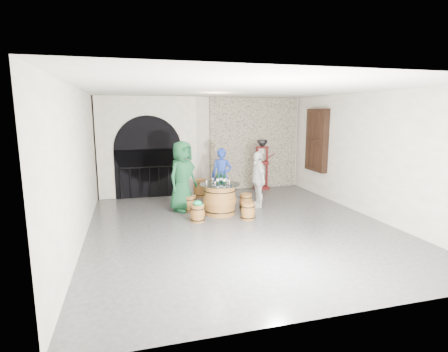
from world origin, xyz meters
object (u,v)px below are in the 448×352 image
object	(u,v)px
barrel_table	(220,199)
person_green	(183,176)
barrel_stool_near_left	(198,213)
wine_bottle_right	(221,178)
barrel_stool_left	(190,203)
barrel_stool_right	(246,201)
wine_bottle_left	(218,179)
person_blue	(222,176)
person_white	(258,179)
wine_bottle_center	(224,179)
barrel_stool_far	(222,198)
corking_press	(262,161)
side_barrel	(200,188)
barrel_stool_near_right	(248,211)

from	to	relation	value
barrel_table	person_green	xyz separation A→B (m)	(-0.90, 0.59, 0.56)
barrel_stool_near_left	wine_bottle_right	xyz separation A→B (m)	(0.79, 0.68, 0.74)
barrel_stool_left	person_green	size ratio (longest dim) A/B	0.22
barrel_stool_right	wine_bottle_left	xyz separation A→B (m)	(-0.87, -0.21, 0.74)
person_blue	wine_bottle_right	bearing A→B (deg)	-77.66
person_white	wine_bottle_center	size ratio (longest dim) A/B	4.94
barrel_stool_left	wine_bottle_center	xyz separation A→B (m)	(0.85, -0.50, 0.74)
barrel_stool_near_left	person_blue	distance (m)	1.91
barrel_table	person_blue	xyz separation A→B (m)	(0.31, 0.97, 0.43)
barrel_stool_left	wine_bottle_left	distance (m)	1.10
barrel_stool_far	barrel_stool_near_left	xyz separation A→B (m)	(-0.98, -1.36, 0.00)
wine_bottle_center	corking_press	size ratio (longest dim) A/B	0.19
barrel_table	wine_bottle_right	world-z (taller)	wine_bottle_right
wine_bottle_right	side_barrel	xyz separation A→B (m)	(-0.21, 1.89, -0.66)
barrel_stool_near_left	side_barrel	distance (m)	2.64
side_barrel	person_blue	bearing A→B (deg)	-68.08
wine_bottle_right	wine_bottle_center	bearing A→B (deg)	-78.31
barrel_stool_right	side_barrel	distance (m)	2.01
wine_bottle_right	barrel_table	bearing A→B (deg)	-117.31
barrel_stool_near_left	barrel_stool_left	bearing A→B (deg)	91.47
person_green	barrel_stool_right	bearing A→B (deg)	-48.97
wine_bottle_right	barrel_stool_near_right	bearing A→B (deg)	-59.98
person_blue	person_green	bearing A→B (deg)	-134.57
barrel_stool_right	person_green	bearing A→B (deg)	169.68
barrel_stool_right	side_barrel	world-z (taller)	side_barrel
barrel_stool_right	corking_press	bearing A→B (deg)	59.27
person_white	side_barrel	distance (m)	2.18
barrel_stool_near_left	person_white	world-z (taller)	person_white
person_blue	corking_press	world-z (taller)	corking_press
person_green	wine_bottle_center	world-z (taller)	person_green
barrel_stool_far	person_white	distance (m)	1.20
barrel_stool_left	wine_bottle_right	world-z (taller)	wine_bottle_right
person_white	barrel_stool_left	bearing A→B (deg)	-90.63
barrel_stool_left	barrel_stool_right	xyz separation A→B (m)	(1.56, -0.21, 0.00)
barrel_stool_near_right	wine_bottle_center	distance (m)	1.09
wine_bottle_center	corking_press	xyz separation A→B (m)	(2.10, 2.63, 0.06)
barrel_stool_right	wine_bottle_center	size ratio (longest dim) A/B	1.33
corking_press	barrel_stool_far	bearing A→B (deg)	-133.42
barrel_table	person_blue	size ratio (longest dim) A/B	0.64
barrel_stool_far	person_blue	bearing A→B (deg)	72.03
barrel_stool_near_left	side_barrel	bearing A→B (deg)	77.17
barrel_table	corking_press	size ratio (longest dim) A/B	0.62
barrel_stool_left	barrel_stool_near_right	distance (m)	1.74
barrel_table	side_barrel	distance (m)	2.06
barrel_stool_left	barrel_stool_far	bearing A→B (deg)	19.28
barrel_stool_near_right	barrel_table	bearing A→B (deg)	130.17
barrel_stool_near_right	wine_bottle_left	world-z (taller)	wine_bottle_left
barrel_stool_left	person_white	size ratio (longest dim) A/B	0.27
barrel_stool_far	side_barrel	distance (m)	1.28
barrel_stool_left	corking_press	size ratio (longest dim) A/B	0.25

